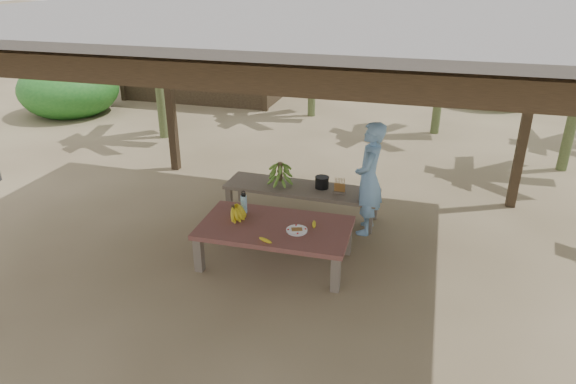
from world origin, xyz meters
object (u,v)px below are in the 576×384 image
(plate, at_px, (297,230))
(bench, at_px, (301,191))
(ripe_banana_bunch, at_px, (233,211))
(water_flask, at_px, (244,203))
(cooking_pot, at_px, (322,183))
(work_table, at_px, (275,230))
(woman, at_px, (369,179))

(plate, bearing_deg, bench, 102.41)
(ripe_banana_bunch, xyz_separation_m, plate, (0.85, -0.13, -0.07))
(water_flask, relative_size, cooking_pot, 1.57)
(work_table, xyz_separation_m, ripe_banana_bunch, (-0.55, 0.05, 0.16))
(ripe_banana_bunch, bearing_deg, plate, -8.85)
(bench, relative_size, cooking_pot, 11.67)
(plate, relative_size, woman, 0.16)
(cooking_pot, relative_size, woman, 0.12)
(work_table, height_order, plate, plate)
(plate, height_order, water_flask, water_flask)
(work_table, relative_size, woman, 1.18)
(ripe_banana_bunch, xyz_separation_m, cooking_pot, (0.82, 1.32, -0.06))
(ripe_banana_bunch, relative_size, cooking_pot, 1.61)
(ripe_banana_bunch, bearing_deg, bench, 66.87)
(work_table, bearing_deg, woman, 48.19)
(work_table, height_order, ripe_banana_bunch, ripe_banana_bunch)
(bench, height_order, ripe_banana_bunch, ripe_banana_bunch)
(cooking_pot, bearing_deg, ripe_banana_bunch, -121.99)
(ripe_banana_bunch, height_order, cooking_pot, ripe_banana_bunch)
(bench, bearing_deg, plate, -76.12)
(bench, relative_size, ripe_banana_bunch, 7.26)
(bench, distance_m, cooking_pot, 0.32)
(plate, height_order, woman, woman)
(plate, xyz_separation_m, water_flask, (-0.77, 0.31, 0.11))
(work_table, distance_m, ripe_banana_bunch, 0.58)
(work_table, relative_size, water_flask, 6.12)
(plate, relative_size, cooking_pot, 1.32)
(ripe_banana_bunch, relative_size, plate, 1.22)
(ripe_banana_bunch, relative_size, water_flask, 1.03)
(work_table, xyz_separation_m, cooking_pot, (0.27, 1.37, 0.10))
(work_table, bearing_deg, plate, -16.00)
(plate, bearing_deg, water_flask, 157.86)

